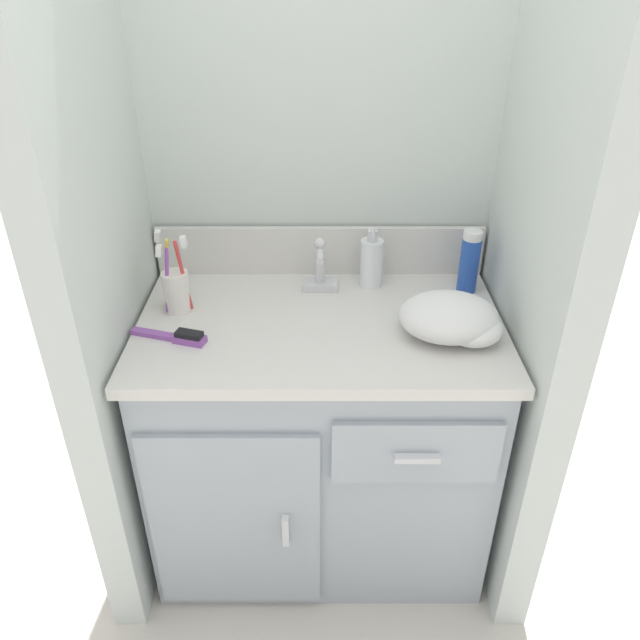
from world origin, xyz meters
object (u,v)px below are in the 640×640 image
at_px(hand_towel, 454,319).
at_px(shaving_cream_can, 469,262).
at_px(toothbrush_cup, 176,289).
at_px(hairbrush, 178,337).
at_px(soap_dispenser, 371,262).

bearing_deg(hand_towel, shaving_cream_can, 70.93).
height_order(toothbrush_cup, hairbrush, toothbrush_cup).
bearing_deg(hairbrush, shaving_cream_can, 35.63).
relative_size(hairbrush, hand_towel, 0.79).
distance_m(soap_dispenser, shaving_cream_can, 0.25).
bearing_deg(shaving_cream_can, toothbrush_cup, -172.08).
bearing_deg(toothbrush_cup, shaving_cream_can, 7.92).
bearing_deg(soap_dispenser, toothbrush_cup, -164.77).
bearing_deg(hand_towel, hairbrush, -178.30).
bearing_deg(hairbrush, toothbrush_cup, 117.59).
relative_size(toothbrush_cup, hairbrush, 1.09).
height_order(soap_dispenser, hairbrush, soap_dispenser).
bearing_deg(soap_dispenser, hairbrush, -149.17).
distance_m(hairbrush, hand_towel, 0.63).
height_order(toothbrush_cup, shaving_cream_can, toothbrush_cup).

